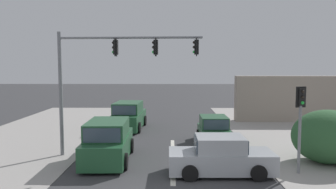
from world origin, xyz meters
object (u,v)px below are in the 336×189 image
object	(u,v)px
sedan_oncoming_near	(221,157)
hatchback_oncoming_mid	(214,131)
traffic_signal_mast	(109,66)
suv_crossing_left	(129,116)
suv_kerbside_parked	(108,142)
pedestal_signal_right_kerb	(300,115)

from	to	relation	value
sedan_oncoming_near	hatchback_oncoming_mid	world-z (taller)	sedan_oncoming_near
hatchback_oncoming_mid	traffic_signal_mast	bearing A→B (deg)	-153.75
hatchback_oncoming_mid	sedan_oncoming_near	bearing A→B (deg)	-94.53
suv_crossing_left	suv_kerbside_parked	xyz separation A→B (m)	(0.07, -7.72, 0.00)
sedan_oncoming_near	suv_crossing_left	distance (m)	10.76
pedestal_signal_right_kerb	hatchback_oncoming_mid	bearing A→B (deg)	117.99
sedan_oncoming_near	suv_kerbside_parked	size ratio (longest dim) A/B	0.93
pedestal_signal_right_kerb	sedan_oncoming_near	bearing A→B (deg)	-178.76
traffic_signal_mast	hatchback_oncoming_mid	xyz separation A→B (m)	(5.39, 2.66, -3.65)
traffic_signal_mast	sedan_oncoming_near	world-z (taller)	traffic_signal_mast
pedestal_signal_right_kerb	suv_crossing_left	size ratio (longest dim) A/B	0.77
suv_crossing_left	sedan_oncoming_near	bearing A→B (deg)	-62.40
traffic_signal_mast	hatchback_oncoming_mid	distance (m)	7.03
traffic_signal_mast	sedan_oncoming_near	bearing A→B (deg)	-27.62
pedestal_signal_right_kerb	suv_crossing_left	xyz separation A→B (m)	(-8.16, 9.46, -1.53)
traffic_signal_mast	pedestal_signal_right_kerb	world-z (taller)	traffic_signal_mast
traffic_signal_mast	pedestal_signal_right_kerb	size ratio (longest dim) A/B	1.93
suv_crossing_left	suv_kerbside_parked	world-z (taller)	same
pedestal_signal_right_kerb	suv_kerbside_parked	bearing A→B (deg)	167.82
pedestal_signal_right_kerb	hatchback_oncoming_mid	world-z (taller)	pedestal_signal_right_kerb
suv_kerbside_parked	hatchback_oncoming_mid	xyz separation A→B (m)	(5.33, 3.44, -0.18)
pedestal_signal_right_kerb	sedan_oncoming_near	size ratio (longest dim) A/B	0.84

